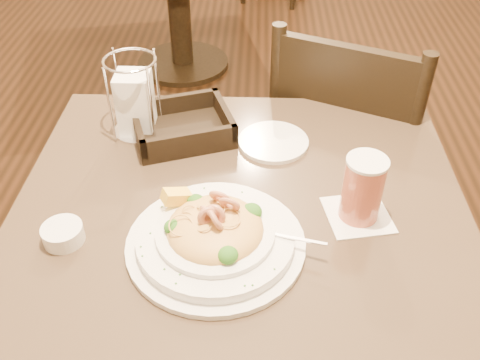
{
  "coord_description": "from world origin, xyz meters",
  "views": [
    {
      "loc": [
        0.03,
        -0.74,
        1.46
      ],
      "look_at": [
        0.0,
        0.02,
        0.83
      ],
      "focal_mm": 40.0,
      "sensor_mm": 36.0,
      "label": 1
    }
  ],
  "objects_px": {
    "bread_basket": "(182,128)",
    "side_plate": "(273,142)",
    "pasta_bowl": "(215,234)",
    "napkin_caddy": "(135,101)",
    "dining_chair_near": "(345,157)",
    "butter_ramekin": "(63,234)",
    "drink_glass": "(363,189)",
    "main_table": "(240,297)"
  },
  "relations": [
    {
      "from": "dining_chair_near",
      "to": "bread_basket",
      "type": "bearing_deg",
      "value": 55.14
    },
    {
      "from": "dining_chair_near",
      "to": "side_plate",
      "type": "xyz_separation_m",
      "value": [
        -0.23,
        -0.3,
        0.26
      ]
    },
    {
      "from": "dining_chair_near",
      "to": "pasta_bowl",
      "type": "bearing_deg",
      "value": 84.86
    },
    {
      "from": "dining_chair_near",
      "to": "drink_glass",
      "type": "height_order",
      "value": "dining_chair_near"
    },
    {
      "from": "napkin_caddy",
      "to": "main_table",
      "type": "bearing_deg",
      "value": -49.57
    },
    {
      "from": "pasta_bowl",
      "to": "napkin_caddy",
      "type": "xyz_separation_m",
      "value": [
        -0.21,
        0.36,
        0.05
      ]
    },
    {
      "from": "pasta_bowl",
      "to": "side_plate",
      "type": "bearing_deg",
      "value": 71.37
    },
    {
      "from": "drink_glass",
      "to": "butter_ramekin",
      "type": "distance_m",
      "value": 0.56
    },
    {
      "from": "main_table",
      "to": "butter_ramekin",
      "type": "distance_m",
      "value": 0.41
    },
    {
      "from": "side_plate",
      "to": "butter_ramekin",
      "type": "distance_m",
      "value": 0.5
    },
    {
      "from": "main_table",
      "to": "bread_basket",
      "type": "distance_m",
      "value": 0.4
    },
    {
      "from": "napkin_caddy",
      "to": "side_plate",
      "type": "relative_size",
      "value": 1.17
    },
    {
      "from": "drink_glass",
      "to": "napkin_caddy",
      "type": "xyz_separation_m",
      "value": [
        -0.47,
        0.27,
        0.01
      ]
    },
    {
      "from": "bread_basket",
      "to": "butter_ramekin",
      "type": "xyz_separation_m",
      "value": [
        -0.18,
        -0.34,
        -0.0
      ]
    },
    {
      "from": "bread_basket",
      "to": "napkin_caddy",
      "type": "height_order",
      "value": "napkin_caddy"
    },
    {
      "from": "drink_glass",
      "to": "napkin_caddy",
      "type": "bearing_deg",
      "value": 150.12
    },
    {
      "from": "napkin_caddy",
      "to": "bread_basket",
      "type": "bearing_deg",
      "value": -8.41
    },
    {
      "from": "drink_glass",
      "to": "dining_chair_near",
      "type": "bearing_deg",
      "value": 82.68
    },
    {
      "from": "drink_glass",
      "to": "side_plate",
      "type": "height_order",
      "value": "drink_glass"
    },
    {
      "from": "bread_basket",
      "to": "napkin_caddy",
      "type": "relative_size",
      "value": 1.4
    },
    {
      "from": "main_table",
      "to": "bread_basket",
      "type": "height_order",
      "value": "bread_basket"
    },
    {
      "from": "dining_chair_near",
      "to": "pasta_bowl",
      "type": "height_order",
      "value": "dining_chair_near"
    },
    {
      "from": "drink_glass",
      "to": "bread_basket",
      "type": "relative_size",
      "value": 0.53
    },
    {
      "from": "drink_glass",
      "to": "side_plate",
      "type": "distance_m",
      "value": 0.29
    },
    {
      "from": "main_table",
      "to": "dining_chair_near",
      "type": "distance_m",
      "value": 0.62
    },
    {
      "from": "pasta_bowl",
      "to": "napkin_caddy",
      "type": "distance_m",
      "value": 0.42
    },
    {
      "from": "drink_glass",
      "to": "bread_basket",
      "type": "xyz_separation_m",
      "value": [
        -0.37,
        0.26,
        -0.05
      ]
    },
    {
      "from": "main_table",
      "to": "drink_glass",
      "type": "distance_m",
      "value": 0.38
    },
    {
      "from": "bread_basket",
      "to": "side_plate",
      "type": "distance_m",
      "value": 0.21
    },
    {
      "from": "main_table",
      "to": "napkin_caddy",
      "type": "xyz_separation_m",
      "value": [
        -0.25,
        0.29,
        0.32
      ]
    },
    {
      "from": "pasta_bowl",
      "to": "butter_ramekin",
      "type": "distance_m",
      "value": 0.28
    },
    {
      "from": "dining_chair_near",
      "to": "main_table",
      "type": "bearing_deg",
      "value": 84.96
    },
    {
      "from": "side_plate",
      "to": "butter_ramekin",
      "type": "xyz_separation_m",
      "value": [
        -0.39,
        -0.32,
        0.01
      ]
    },
    {
      "from": "drink_glass",
      "to": "napkin_caddy",
      "type": "relative_size",
      "value": 0.75
    },
    {
      "from": "pasta_bowl",
      "to": "drink_glass",
      "type": "xyz_separation_m",
      "value": [
        0.27,
        0.09,
        0.04
      ]
    },
    {
      "from": "main_table",
      "to": "napkin_caddy",
      "type": "bearing_deg",
      "value": 130.43
    },
    {
      "from": "dining_chair_near",
      "to": "drink_glass",
      "type": "xyz_separation_m",
      "value": [
        -0.07,
        -0.53,
        0.32
      ]
    },
    {
      "from": "bread_basket",
      "to": "butter_ramekin",
      "type": "bearing_deg",
      "value": -117.35
    },
    {
      "from": "dining_chair_near",
      "to": "side_plate",
      "type": "bearing_deg",
      "value": 75.79
    },
    {
      "from": "pasta_bowl",
      "to": "butter_ramekin",
      "type": "xyz_separation_m",
      "value": [
        -0.28,
        0.0,
        -0.01
      ]
    },
    {
      "from": "bread_basket",
      "to": "main_table",
      "type": "bearing_deg",
      "value": -62.61
    },
    {
      "from": "dining_chair_near",
      "to": "side_plate",
      "type": "distance_m",
      "value": 0.45
    }
  ]
}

